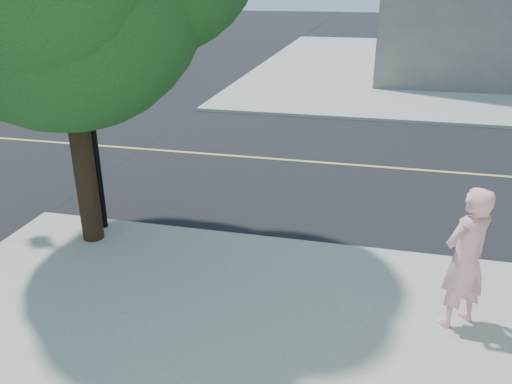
# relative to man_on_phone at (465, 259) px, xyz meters

# --- Properties ---
(ground) EXTENTS (140.00, 140.00, 0.00)m
(ground) POSITION_rel_man_on_phone_xyz_m (-6.44, 1.84, -1.09)
(ground) COLOR black
(ground) RESTS_ON ground
(road_ew) EXTENTS (140.00, 9.00, 0.01)m
(road_ew) POSITION_rel_man_on_phone_xyz_m (-6.44, 6.34, -1.09)
(road_ew) COLOR black
(road_ew) RESTS_ON ground
(man_on_phone) EXTENTS (0.85, 0.80, 1.95)m
(man_on_phone) POSITION_rel_man_on_phone_xyz_m (0.00, 0.00, 0.00)
(man_on_phone) COLOR #FDB3B3
(man_on_phone) RESTS_ON sidewalk_se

